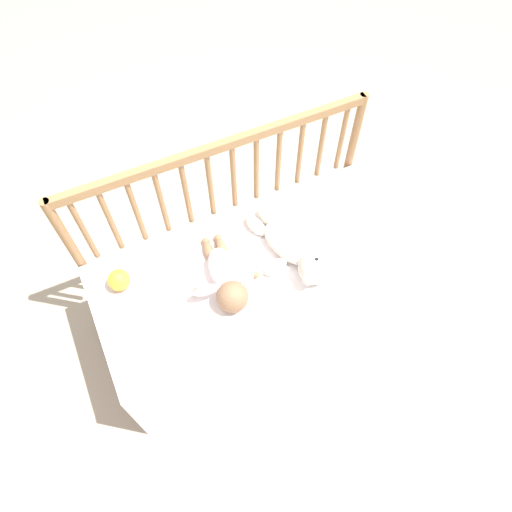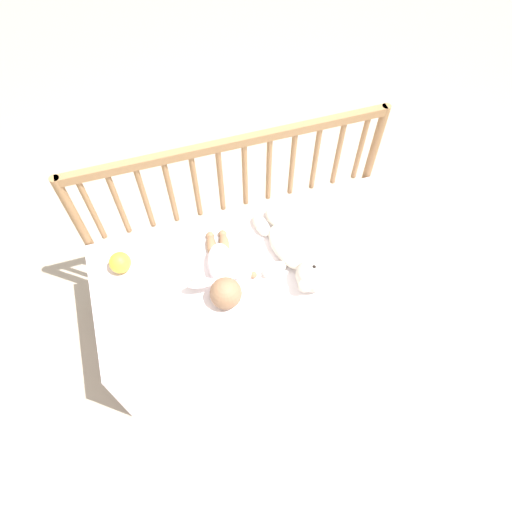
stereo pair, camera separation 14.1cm
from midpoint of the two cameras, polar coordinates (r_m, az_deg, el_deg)
ground_plane at (r=2.23m, az=-1.76°, el=-7.50°), size 12.00×12.00×0.00m
crib_mattress at (r=2.02m, az=-1.93°, el=-4.71°), size 1.30×0.60×0.46m
crib_rail at (r=1.89m, az=-6.36°, el=8.43°), size 1.30×0.04×0.84m
blanket at (r=1.83m, az=-1.88°, el=-0.66°), size 0.78×0.52×0.01m
teddy_bear at (r=1.80m, az=2.72°, el=0.42°), size 0.30×0.45×0.13m
baby at (r=1.74m, az=-6.10°, el=-2.96°), size 0.28×0.38×0.12m
toy_ball at (r=1.83m, az=-18.88°, el=-2.99°), size 0.09×0.09×0.09m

